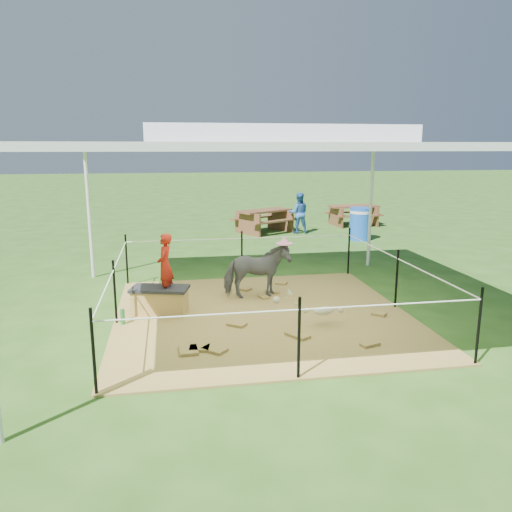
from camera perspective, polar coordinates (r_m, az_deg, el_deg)
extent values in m
plane|color=#2D5919|center=(8.00, 0.74, -6.87)|extent=(90.00, 90.00, 0.00)
cube|color=brown|center=(7.99, 0.74, -6.77)|extent=(4.60, 4.60, 0.03)
cylinder|color=silver|center=(10.63, -18.53, 4.52)|extent=(0.07, 0.07, 2.60)
cylinder|color=silver|center=(11.39, 12.96, 5.33)|extent=(0.07, 0.07, 2.60)
cube|color=white|center=(7.55, 0.80, 12.40)|extent=(6.30, 6.30, 0.08)
cube|color=white|center=(7.55, 0.80, 13.54)|extent=(3.30, 3.30, 0.22)
cylinder|color=black|center=(9.94, -14.56, -0.44)|extent=(0.04, 0.04, 1.00)
cylinder|color=black|center=(10.00, -1.62, 0.04)|extent=(0.04, 0.04, 1.00)
cylinder|color=black|center=(10.55, 10.56, 0.49)|extent=(0.04, 0.04, 1.00)
cylinder|color=black|center=(7.77, -15.83, -4.07)|extent=(0.04, 0.04, 1.00)
cylinder|color=black|center=(8.54, 15.78, -2.59)|extent=(0.04, 0.04, 1.00)
cylinder|color=black|center=(5.66, -18.08, -10.46)|extent=(0.04, 0.04, 1.00)
cylinder|color=black|center=(5.77, 4.93, -9.43)|extent=(0.04, 0.04, 1.00)
cylinder|color=black|center=(6.68, 24.11, -7.42)|extent=(0.04, 0.04, 1.00)
cylinder|color=white|center=(9.93, -1.63, 2.02)|extent=(4.50, 0.02, 0.02)
cylinder|color=white|center=(5.65, 5.00, -6.13)|extent=(4.50, 0.02, 0.02)
cylinder|color=white|center=(8.46, 15.91, -0.30)|extent=(0.02, 4.50, 0.02)
cylinder|color=white|center=(7.68, -15.98, -1.57)|extent=(0.02, 4.50, 0.02)
cube|color=#AA853E|center=(8.16, -10.90, -5.11)|extent=(0.92, 0.61, 0.37)
cube|color=black|center=(8.10, -10.96, -3.69)|extent=(0.98, 0.67, 0.05)
imported|color=#B21E11|center=(7.98, -10.38, -0.35)|extent=(0.32, 0.42, 1.01)
cylinder|color=#1C7E34|center=(7.79, -14.99, -6.71)|extent=(0.08, 0.08, 0.23)
imported|color=#4E4E53|center=(8.72, 0.09, -1.75)|extent=(1.17, 0.61, 0.95)
cylinder|color=pink|center=(8.60, 0.09, 1.77)|extent=(0.30, 0.30, 0.14)
cylinder|color=blue|center=(14.65, 11.83, 3.61)|extent=(0.61, 0.61, 0.94)
cube|color=#54371D|center=(15.63, 0.97, 4.01)|extent=(2.10, 1.92, 0.72)
cube|color=brown|center=(17.39, 11.06, 4.58)|extent=(1.73, 1.30, 0.69)
imported|color=#2E62AF|center=(15.54, 4.92, 4.93)|extent=(0.68, 0.57, 1.26)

